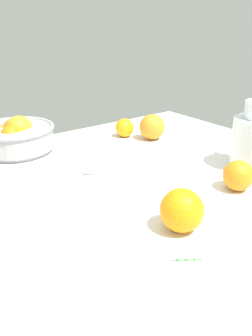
{
  "coord_description": "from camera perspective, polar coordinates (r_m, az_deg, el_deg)",
  "views": [
    {
      "loc": [
        -48.8,
        -57.9,
        38.06
      ],
      "look_at": [
        -3.01,
        3.65,
        5.1
      ],
      "focal_mm": 37.35,
      "sensor_mm": 36.0,
      "label": 1
    }
  ],
  "objects": [
    {
      "name": "ground_plane",
      "position": [
        0.85,
        3.09,
        -4.37
      ],
      "size": [
        115.33,
        105.94,
        3.0
      ],
      "primitive_type": "cube",
      "color": "white"
    },
    {
      "name": "loose_orange_0",
      "position": [
        0.87,
        17.85,
        -1.2
      ],
      "size": [
        7.32,
        7.32,
        7.32
      ],
      "primitive_type": "sphere",
      "color": "orange",
      "rests_on": "ground_plane"
    },
    {
      "name": "herb_sprig_0",
      "position": [
        0.62,
        9.62,
        -14.44
      ],
      "size": [
        4.84,
        3.34,
        0.8
      ],
      "color": "#437B41",
      "rests_on": "ground_plane"
    },
    {
      "name": "spoon",
      "position": [
        0.94,
        -8.02,
        -0.47
      ],
      "size": [
        9.75,
        12.84,
        1.0
      ],
      "color": "silver",
      "rests_on": "ground_plane"
    },
    {
      "name": "loose_orange_3",
      "position": [
        0.68,
        9.08,
        -6.83
      ],
      "size": [
        8.58,
        8.58,
        8.58
      ],
      "primitive_type": "sphere",
      "color": "orange",
      "rests_on": "ground_plane"
    },
    {
      "name": "loose_orange_2",
      "position": [
        1.22,
        -0.23,
        6.59
      ],
      "size": [
        6.44,
        6.44,
        6.44
      ],
      "primitive_type": "sphere",
      "color": "orange",
      "rests_on": "ground_plane"
    },
    {
      "name": "fruit_bowl",
      "position": [
        1.12,
        -17.67,
        4.96
      ],
      "size": [
        23.7,
        23.7,
        10.96
      ],
      "color": "#99999E",
      "rests_on": "ground_plane"
    },
    {
      "name": "loose_orange_4",
      "position": [
        1.19,
        4.27,
        6.7
      ],
      "size": [
        8.58,
        8.58,
        8.58
      ],
      "primitive_type": "sphere",
      "color": "orange",
      "rests_on": "ground_plane"
    }
  ]
}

